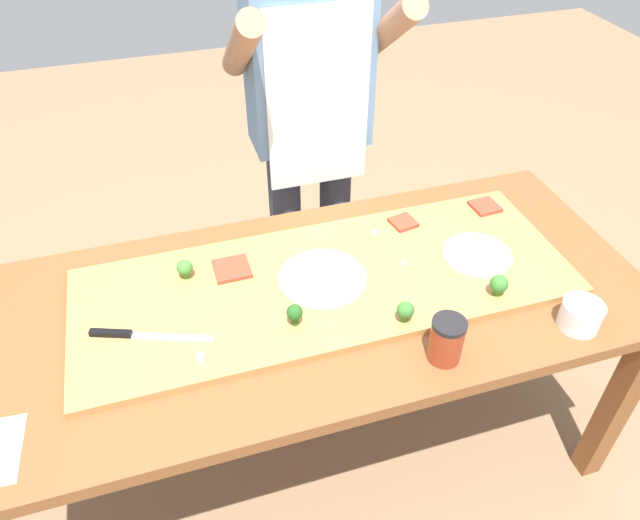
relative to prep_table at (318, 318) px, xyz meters
The scene contains 19 objects.
ground_plane 0.67m from the prep_table, ahead, with size 8.00×8.00×0.00m, color #896B4C.
prep_table is the anchor object (origin of this frame).
cutting_board 0.11m from the prep_table, 44.84° to the left, with size 1.43×0.52×0.02m, color #B27F47.
chefs_knife 0.52m from the prep_table, behind, with size 0.31×0.13×0.02m.
pizza_whole_cheese_artichoke 0.51m from the prep_table, ahead, with size 0.21×0.21×0.02m.
pizza_whole_white_garlic 0.13m from the prep_table, 56.84° to the left, with size 0.26×0.26×0.02m.
pizza_slice_far_left 0.43m from the prep_table, 31.56° to the left, with size 0.08×0.08×0.01m, color #BC3D28.
pizza_slice_near_right 0.69m from the prep_table, 18.64° to the left, with size 0.09×0.09×0.01m, color #BC3D28.
pizza_slice_center 0.29m from the prep_table, 144.63° to the left, with size 0.10×0.10×0.01m, color #BC3D28.
broccoli_floret_front_left 0.30m from the prep_table, 44.34° to the right, with size 0.05×0.05×0.06m.
broccoli_floret_back_right 0.52m from the prep_table, 19.08° to the right, with size 0.05×0.05×0.06m.
broccoli_floret_back_mid 0.41m from the prep_table, 154.94° to the left, with size 0.05×0.05×0.06m.
broccoli_floret_front_mid 0.21m from the prep_table, 132.07° to the right, with size 0.04×0.04×0.06m.
cheese_crumble_a 0.41m from the prep_table, 155.56° to the right, with size 0.02×0.02×0.02m, color silver.
cheese_crumble_b 0.33m from the prep_table, 37.60° to the left, with size 0.02×0.02×0.02m, color silver.
cheese_crumble_c 0.30m from the prep_table, ahead, with size 0.01×0.01×0.01m, color white.
flour_cup 0.72m from the prep_table, 26.39° to the right, with size 0.11×0.11×0.08m.
sauce_jar 0.42m from the prep_table, 52.21° to the right, with size 0.09×0.09×0.13m.
cook_center 0.73m from the prep_table, 75.50° to the left, with size 0.54×0.39×1.67m.
Camera 1 is at (-0.35, -1.17, 1.94)m, focal length 33.34 mm.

